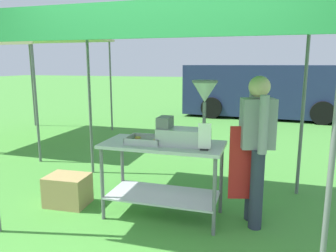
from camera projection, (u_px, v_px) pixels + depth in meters
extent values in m
plane|color=#478E38|center=(226.00, 134.00, 8.07)|extent=(70.00, 70.00, 0.00)
cylinder|color=slate|center=(332.00, 156.00, 2.33)|extent=(0.04, 0.04, 2.15)
cylinder|color=slate|center=(90.00, 106.00, 5.04)|extent=(0.04, 0.04, 2.15)
cylinder|color=slate|center=(303.00, 115.00, 4.18)|extent=(0.04, 0.04, 2.15)
cube|color=#2D934C|center=(167.00, 22.00, 3.48)|extent=(3.29, 2.16, 0.05)
cube|color=#2D934C|center=(127.00, 23.00, 2.49)|extent=(3.29, 0.02, 0.24)
cube|color=#B7B7BC|center=(163.00, 145.00, 3.59)|extent=(1.35, 0.64, 0.04)
cube|color=#B7B7BC|center=(163.00, 195.00, 3.70)|extent=(1.24, 0.59, 0.02)
cylinder|color=slate|center=(102.00, 184.00, 3.59)|extent=(0.04, 0.04, 0.83)
cylinder|color=slate|center=(214.00, 197.00, 3.24)|extent=(0.04, 0.04, 0.83)
cylinder|color=slate|center=(122.00, 169.00, 4.10)|extent=(0.04, 0.04, 0.83)
cylinder|color=slate|center=(221.00, 179.00, 3.75)|extent=(0.04, 0.04, 0.83)
cube|color=#B7B7BC|center=(145.00, 142.00, 3.60)|extent=(0.40, 0.32, 0.01)
cube|color=#B7B7BC|center=(140.00, 142.00, 3.45)|extent=(0.40, 0.01, 0.06)
cube|color=#B7B7BC|center=(150.00, 136.00, 3.74)|extent=(0.40, 0.01, 0.06)
cube|color=#B7B7BC|center=(129.00, 138.00, 3.65)|extent=(0.01, 0.32, 0.06)
cube|color=#B7B7BC|center=(162.00, 140.00, 3.54)|extent=(0.01, 0.32, 0.06)
torus|color=#EAB251|center=(150.00, 143.00, 3.48)|extent=(0.08, 0.08, 0.02)
torus|color=#EAB251|center=(138.00, 138.00, 3.74)|extent=(0.09, 0.09, 0.02)
torus|color=#EAB251|center=(133.00, 142.00, 3.53)|extent=(0.10, 0.10, 0.02)
torus|color=#EAB251|center=(156.00, 142.00, 3.54)|extent=(0.09, 0.09, 0.02)
torus|color=#EAB251|center=(156.00, 141.00, 3.60)|extent=(0.10, 0.10, 0.02)
torus|color=#EAB251|center=(161.00, 139.00, 3.66)|extent=(0.08, 0.08, 0.02)
torus|color=#EAB251|center=(139.00, 142.00, 3.52)|extent=(0.09, 0.09, 0.02)
cube|color=#B7B7BC|center=(184.00, 137.00, 3.48)|extent=(0.56, 0.28, 0.18)
cube|color=slate|center=(165.00, 122.00, 3.51)|extent=(0.14, 0.22, 0.12)
cylinder|color=slate|center=(204.00, 116.00, 3.38)|extent=(0.04, 0.04, 0.29)
cone|color=#B7B7BC|center=(205.00, 93.00, 3.33)|extent=(0.25, 0.25, 0.20)
cylinder|color=slate|center=(205.00, 81.00, 3.31)|extent=(0.26, 0.26, 0.02)
cube|color=black|center=(204.00, 149.00, 3.29)|extent=(0.08, 0.05, 0.02)
cube|color=white|center=(205.00, 136.00, 3.26)|extent=(0.13, 0.03, 0.26)
cylinder|color=#2D3347|center=(257.00, 190.00, 3.39)|extent=(0.14, 0.14, 0.86)
cylinder|color=#2D3347|center=(252.00, 183.00, 3.59)|extent=(0.14, 0.14, 0.86)
cube|color=gray|center=(258.00, 123.00, 3.36)|extent=(0.39, 0.30, 0.52)
cube|color=red|center=(244.00, 163.00, 3.44)|extent=(0.31, 0.10, 0.80)
cylinder|color=gray|center=(263.00, 125.00, 3.14)|extent=(0.11, 0.11, 0.58)
cylinder|color=gray|center=(253.00, 117.00, 3.57)|extent=(0.11, 0.11, 0.58)
sphere|color=#DBB28E|center=(259.00, 87.00, 3.29)|extent=(0.22, 0.22, 0.22)
cube|color=tan|center=(68.00, 190.00, 4.01)|extent=(0.52, 0.41, 0.38)
cube|color=navy|center=(267.00, 90.00, 10.62)|extent=(5.35, 2.24, 1.60)
cube|color=#1E2833|center=(207.00, 77.00, 11.23)|extent=(0.21, 1.62, 0.70)
cylinder|color=black|center=(212.00, 108.00, 10.41)|extent=(0.69, 0.28, 0.68)
cylinder|color=black|center=(223.00, 101.00, 12.13)|extent=(0.69, 0.28, 0.68)
cylinder|color=black|center=(322.00, 113.00, 9.31)|extent=(0.69, 0.28, 0.68)
cylinder|color=black|center=(317.00, 105.00, 11.03)|extent=(0.69, 0.28, 0.68)
cylinder|color=slate|center=(36.00, 98.00, 5.61)|extent=(0.04, 0.04, 2.28)
cylinder|color=slate|center=(32.00, 85.00, 9.02)|extent=(0.04, 0.04, 2.28)
cylinder|color=slate|center=(111.00, 87.00, 8.35)|extent=(0.04, 0.04, 2.28)
cube|color=#CCB78E|center=(29.00, 37.00, 7.09)|extent=(2.61, 3.11, 0.05)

